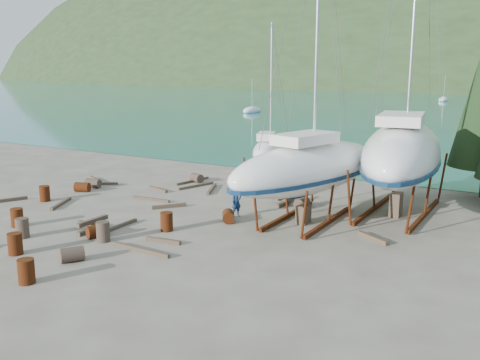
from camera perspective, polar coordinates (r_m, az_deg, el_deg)
The scene contains 42 objects.
ground at distance 24.90m, azimuth -5.82°, elevation -5.42°, with size 600.00×600.00×0.00m, color #61594D.
far_house_left at distance 221.92m, azimuth 11.10°, elevation 10.47°, with size 6.60×5.60×5.60m.
far_house_center at distance 211.93m, azimuth 21.49°, elevation 9.83°, with size 6.60×5.60×5.60m.
moored_boat_left at distance 90.87m, azimuth 1.28°, elevation 7.43°, with size 2.00×5.00×6.05m.
moored_boat_far at distance 131.19m, azimuth 20.89°, elevation 8.02°, with size 2.00×5.00×6.05m.
large_sailboat_near at distance 25.97m, azimuth 7.35°, elevation 1.38°, with size 5.63×11.02×16.69m.
large_sailboat_far at distance 28.20m, azimuth 16.92°, elevation 2.93°, with size 5.56×12.99×19.88m.
small_sailboat_shore at distance 37.54m, azimuth 3.03°, elevation 3.18°, with size 4.20×6.79×10.39m.
worker at distance 26.90m, azimuth -0.39°, elevation -2.32°, with size 0.57×0.37×1.56m, color navy.
drum_1 at distance 21.88m, azimuth -17.47°, elevation -7.58°, with size 0.58×0.58×0.88m, color #2D2823.
drum_2 at distance 33.80m, azimuth -16.47°, elevation -0.73°, with size 0.58×0.58×0.88m, color #622610.
drum_3 at distance 23.44m, azimuth -22.86°, elevation -6.29°, with size 0.58×0.58×0.88m, color #622610.
drum_4 at distance 33.08m, azimuth 6.47°, elevation -0.58°, with size 0.58×0.58×0.88m, color #622610.
drum_5 at distance 23.92m, azimuth -14.40°, elevation -5.36°, with size 0.58×0.58×0.88m, color #2D2823.
drum_6 at distance 26.09m, azimuth -1.25°, elevation -3.89°, with size 0.58×0.58×0.88m, color #622610.
drum_7 at distance 20.25m, azimuth -21.84°, elevation -9.03°, with size 0.58×0.58×0.88m, color #622610.
drum_8 at distance 32.06m, azimuth -20.12°, elevation -1.36°, with size 0.58×0.58×0.88m, color #622610.
drum_9 at distance 35.23m, azimuth -4.64°, elevation 0.22°, with size 0.58×0.58×0.88m, color #2D2823.
drum_11 at distance 28.83m, azimuth 6.61°, elevation -2.44°, with size 0.58×0.58×0.88m, color #2D2823.
drum_12 at distance 24.60m, azimuth -14.98°, elevation -5.28°, with size 0.58×0.58×0.88m, color #622610.
drum_13 at distance 27.43m, azimuth -22.69°, elevation -3.71°, with size 0.58×0.58×0.88m, color #622610.
drum_14 at distance 24.89m, azimuth -7.83°, elevation -4.42°, with size 0.58×0.58×0.88m, color #622610.
drum_15 at distance 34.73m, azimuth -15.40°, elevation -0.34°, with size 0.58×0.58×0.88m, color #2D2823.
drum_16 at distance 25.57m, azimuth -22.21°, elevation -4.76°, with size 0.58×0.58×0.88m, color #2D2823.
timber_0 at distance 35.37m, azimuth -5.07°, elevation -0.10°, with size 0.14×2.94×0.14m, color brown.
timber_1 at distance 24.16m, azimuth 13.97°, elevation -6.02°, with size 0.19×1.81×0.19m, color brown.
timber_2 at distance 36.86m, azimuth -15.16°, elevation 0.05°, with size 0.19×2.04×0.19m, color brown.
timber_3 at distance 25.74m, azimuth -12.99°, elevation -4.91°, with size 0.15×2.78×0.15m, color brown.
timber_4 at distance 33.14m, azimuth -8.76°, elevation -0.98°, with size 0.17×1.83×0.17m, color brown.
timber_5 at distance 22.39m, azimuth -10.50°, elevation -7.33°, with size 0.16×2.95×0.16m, color brown.
timber_6 at distance 33.57m, azimuth 8.12°, elevation -0.78°, with size 0.19×1.88×0.19m, color brown.
timber_7 at distance 23.36m, azimuth -8.20°, elevation -6.42°, with size 0.17×1.68×0.17m, color brown.
timber_8 at distance 29.00m, azimuth -7.57°, elevation -2.78°, with size 0.19×1.88×0.19m, color brown.
timber_9 at distance 38.74m, azimuth 0.92°, elevation 1.00°, with size 0.15×2.40×0.15m, color brown.
timber_10 at distance 32.89m, azimuth -3.04°, elevation -0.96°, with size 0.16×2.78×0.16m, color brown.
timber_11 at distance 30.73m, azimuth -9.48°, elevation -2.04°, with size 0.15×2.42×0.15m, color brown.
timber_12 at distance 30.93m, azimuth -18.55°, elevation -2.39°, with size 0.17×2.53×0.17m, color brown.
timber_14 at distance 32.74m, azimuth -24.04°, elevation -2.03°, with size 0.18×2.70×0.18m, color brown.
timber_15 at distance 33.87m, azimuth -4.71°, elevation -0.62°, with size 0.15×2.77×0.15m, color brown.
timber_17 at distance 35.49m, azimuth -14.57°, elevation -0.38°, with size 0.16×2.08×0.16m, color brown.
timber_pile_fore at distance 25.50m, azimuth -15.43°, elevation -4.67°, with size 1.80×1.80×0.60m.
timber_pile_aft at distance 29.49m, azimuth 4.89°, elevation -2.05°, with size 1.80×1.80×0.60m.
Camera 1 is at (14.15, -19.12, 7.36)m, focal length 40.00 mm.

